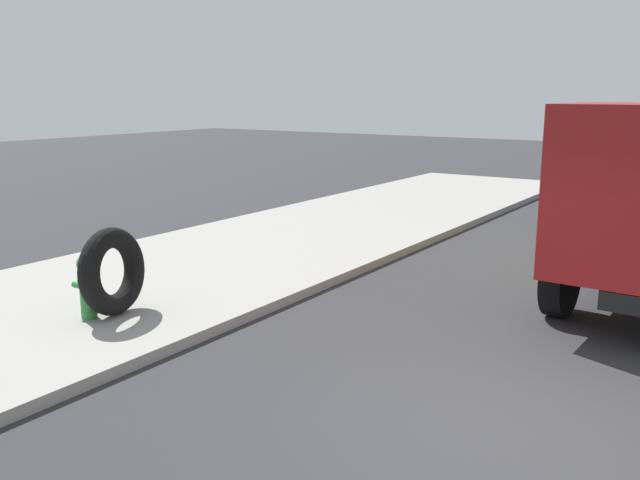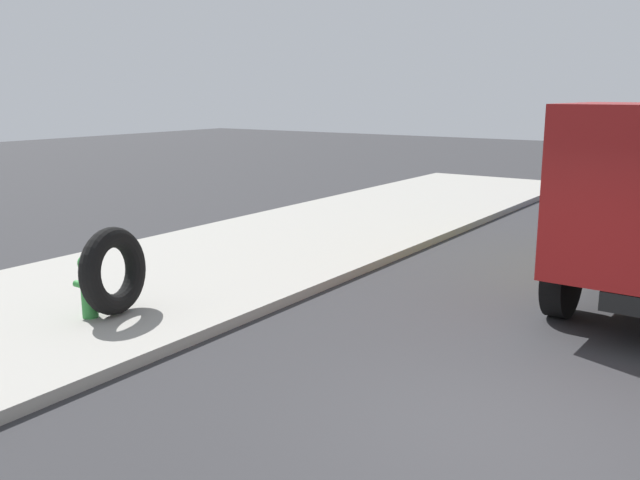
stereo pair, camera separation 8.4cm
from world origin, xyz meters
TOP-DOWN VIEW (x-y plane):
  - ground_plane at (0.00, 0.00)m, footprint 80.00×80.00m
  - sidewalk_curb at (0.00, 6.50)m, footprint 36.00×5.00m
  - fire_hydrant at (-0.26, 5.62)m, footprint 0.24×0.55m
  - loose_tire at (0.03, 5.45)m, footprint 1.25×0.60m

SIDE VIEW (x-z plane):
  - ground_plane at x=0.00m, z-range 0.00..0.00m
  - sidewalk_curb at x=0.00m, z-range 0.00..0.15m
  - fire_hydrant at x=-0.26m, z-range 0.18..1.06m
  - loose_tire at x=0.03m, z-range 0.15..1.37m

